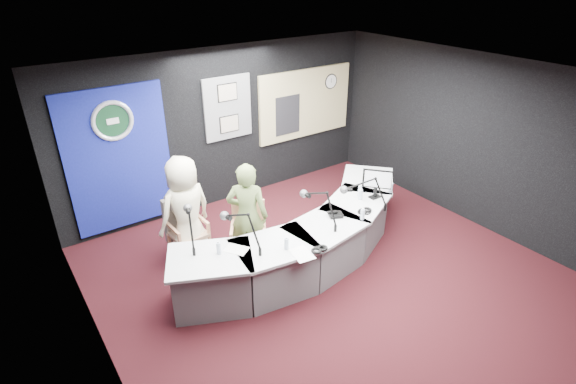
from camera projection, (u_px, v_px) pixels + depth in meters
ground at (332, 278)px, 6.40m from camera, size 6.00×6.00×0.00m
ceiling at (343, 81)px, 5.12m from camera, size 6.00×6.00×0.02m
wall_back at (226, 127)px, 7.94m from camera, size 6.00×0.02×2.80m
wall_left at (94, 274)px, 4.23m from camera, size 0.02×6.00×2.80m
wall_right at (477, 142)px, 7.30m from camera, size 0.02×6.00×2.80m
broadcast_desk at (306, 239)px, 6.61m from camera, size 4.50×1.90×0.75m
backdrop_panel at (119, 160)px, 7.01m from camera, size 1.60×0.05×2.30m
agency_seal at (113, 121)px, 6.69m from camera, size 0.63×0.07×0.63m
seal_center at (113, 121)px, 6.69m from camera, size 0.48×0.01×0.48m
pinboard at (228, 108)px, 7.78m from camera, size 0.90×0.04×1.10m
framed_photo_upper at (228, 92)px, 7.63m from camera, size 0.34×0.02×0.27m
framed_photo_lower at (230, 124)px, 7.89m from camera, size 0.34×0.02×0.27m
booth_window_frame at (306, 103)px, 8.74m from camera, size 2.12×0.06×1.32m
booth_glow at (306, 103)px, 8.74m from camera, size 2.00×0.02×1.20m
equipment_rack at (288, 115)px, 8.56m from camera, size 0.55×0.02×0.75m
wall_clock at (331, 81)px, 8.87m from camera, size 0.28×0.01×0.28m
armchair_left at (189, 235)px, 6.61m from camera, size 0.51×0.51×0.87m
armchair_right at (248, 234)px, 6.47m from camera, size 0.81×0.81×1.04m
draped_jacket at (180, 217)px, 6.70m from camera, size 0.50×0.13×0.70m
person_man at (186, 211)px, 6.42m from camera, size 0.89×0.67×1.67m
person_woman at (248, 216)px, 6.34m from camera, size 0.70×0.68×1.62m
computer_monitor at (377, 179)px, 6.83m from camera, size 0.29×0.32×0.28m
desk_phone at (336, 215)px, 6.45m from camera, size 0.24×0.22×0.05m
headphones_near at (365, 211)px, 6.57m from camera, size 0.21×0.21×0.03m
headphones_far at (319, 249)px, 5.69m from camera, size 0.20×0.20×0.03m
paper_stack at (236, 249)px, 5.72m from camera, size 0.33×0.36×0.00m
notepad at (302, 254)px, 5.63m from camera, size 0.28×0.36×0.00m
boom_mic_a at (190, 222)px, 5.74m from camera, size 0.33×0.70×0.60m
boom_mic_b at (241, 226)px, 5.65m from camera, size 0.28×0.72×0.60m
boom_mic_c at (319, 204)px, 6.17m from camera, size 0.20×0.73×0.60m
boom_mic_d at (365, 192)px, 6.48m from camera, size 0.62×0.48×0.60m
water_bottles at (320, 217)px, 6.26m from camera, size 3.06×0.61×0.18m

